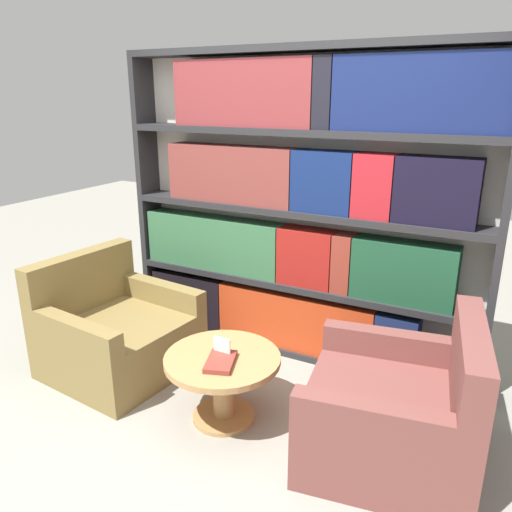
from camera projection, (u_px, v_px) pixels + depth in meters
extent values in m
plane|color=gray|center=(205.00, 445.00, 2.98)|extent=(14.00, 14.00, 0.00)
cube|color=silver|center=(304.00, 208.00, 3.84)|extent=(2.84, 0.05, 2.32)
cube|color=#262628|center=(151.00, 194.00, 4.35)|extent=(0.05, 0.30, 2.32)
cube|color=#262628|center=(503.00, 235.00, 3.12)|extent=(0.05, 0.30, 2.32)
cube|color=#262628|center=(294.00, 347.00, 4.09)|extent=(2.74, 0.30, 0.05)
cube|color=#262628|center=(296.00, 283.00, 3.92)|extent=(2.74, 0.30, 0.05)
cube|color=#262628|center=(298.00, 211.00, 3.73)|extent=(2.74, 0.30, 0.05)
cube|color=#262628|center=(300.00, 132.00, 3.55)|extent=(2.74, 0.30, 0.05)
cube|color=#262628|center=(302.00, 48.00, 3.38)|extent=(2.74, 0.30, 0.05)
cube|color=black|center=(192.00, 298.00, 4.43)|extent=(0.69, 0.20, 0.45)
cube|color=#BB3C19|center=(295.00, 320.00, 3.98)|extent=(1.30, 0.20, 0.45)
cube|color=navy|center=(397.00, 343.00, 3.63)|extent=(0.30, 0.20, 0.45)
cube|color=#346942|center=(214.00, 242.00, 4.15)|extent=(1.22, 0.20, 0.43)
cube|color=maroon|center=(307.00, 257.00, 3.78)|extent=(0.43, 0.20, 0.43)
cube|color=maroon|center=(344.00, 263.00, 3.65)|extent=(0.14, 0.20, 0.43)
cube|color=#1A492E|center=(404.00, 272.00, 3.46)|extent=(0.71, 0.20, 0.43)
cube|color=brown|center=(232.00, 174.00, 3.88)|extent=(1.06, 0.20, 0.44)
cube|color=navy|center=(324.00, 182.00, 3.55)|extent=(0.44, 0.20, 0.44)
cube|color=#A51D25|center=(375.00, 186.00, 3.38)|extent=(0.27, 0.20, 0.44)
cube|color=black|center=(437.00, 191.00, 3.21)|extent=(0.52, 0.20, 0.44)
cube|color=maroon|center=(245.00, 93.00, 3.65)|extent=(1.12, 0.20, 0.47)
cube|color=black|center=(326.00, 93.00, 3.37)|extent=(0.13, 0.20, 0.47)
cube|color=#141F50|center=(421.00, 93.00, 3.09)|extent=(1.10, 0.20, 0.47)
cube|color=olive|center=(121.00, 344.00, 3.75)|extent=(1.00, 1.03, 0.41)
cube|color=olive|center=(81.00, 281.00, 3.82)|extent=(0.23, 0.95, 0.45)
cube|color=olive|center=(77.00, 333.00, 3.30)|extent=(0.78, 0.20, 0.17)
cube|color=olive|center=(164.00, 293.00, 3.95)|extent=(0.78, 0.20, 0.17)
cube|color=brown|center=(387.00, 422.00, 2.86)|extent=(1.05, 1.07, 0.41)
cube|color=brown|center=(469.00, 368.00, 2.61)|extent=(0.28, 0.95, 0.45)
cube|color=brown|center=(385.00, 343.00, 3.17)|extent=(0.78, 0.24, 0.17)
cube|color=brown|center=(369.00, 419.00, 2.43)|extent=(0.78, 0.24, 0.17)
cylinder|color=#AD7F4C|center=(223.00, 390.00, 3.17)|extent=(0.13, 0.13, 0.41)
cylinder|color=#AD7F4C|center=(224.00, 416.00, 3.23)|extent=(0.40, 0.40, 0.03)
cylinder|color=#AD7F4C|center=(222.00, 359.00, 3.10)|extent=(0.73, 0.73, 0.04)
cube|color=black|center=(222.00, 355.00, 3.09)|extent=(0.07, 0.06, 0.01)
cube|color=silver|center=(222.00, 347.00, 3.07)|extent=(0.11, 0.01, 0.13)
cube|color=brown|center=(221.00, 362.00, 3.00)|extent=(0.24, 0.30, 0.03)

